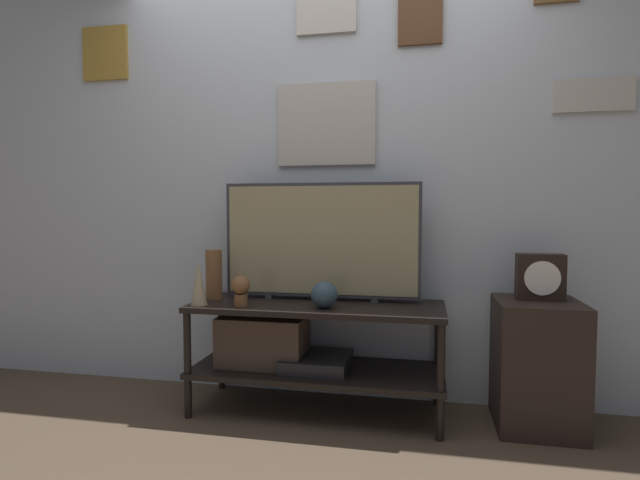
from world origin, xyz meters
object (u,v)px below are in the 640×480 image
Objects in this scene: vase_slim_bronze at (199,283)px; mantel_clock at (540,277)px; vase_tall_ceramic at (214,274)px; vase_round_glass at (324,295)px; television at (321,240)px; decorative_bust at (241,289)px.

mantel_clock is at bearing 7.77° from vase_slim_bronze.
vase_round_glass is (0.68, -0.14, -0.07)m from vase_tall_ceramic.
vase_tall_ceramic is at bearing 168.50° from vase_round_glass.
television reaches higher than vase_tall_ceramic.
mantel_clock reaches higher than vase_round_glass.
mantel_clock is (1.77, 0.24, 0.05)m from vase_slim_bronze.
decorative_bust is at bearing -145.81° from television.
television reaches higher than vase_slim_bronze.
vase_round_glass is 0.60× the size of mantel_clock.
mantel_clock reaches higher than decorative_bust.
decorative_bust is at bearing -171.84° from mantel_clock.
vase_round_glass is at bearing -170.35° from mantel_clock.
vase_round_glass is 0.87× the size of decorative_bust.
vase_tall_ceramic is 1.75× the size of decorative_bust.
television is at bearing 8.11° from vase_tall_ceramic.
vase_slim_bronze is at bearing -90.88° from vase_tall_ceramic.
television is at bearing 34.19° from decorative_bust.
television reaches higher than decorative_bust.
vase_tall_ceramic is 2.02× the size of vase_round_glass.
vase_slim_bronze is at bearing -155.45° from television.
vase_round_glass is at bearing -11.50° from vase_tall_ceramic.
decorative_bust is (0.23, -0.17, -0.05)m from vase_tall_ceramic.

